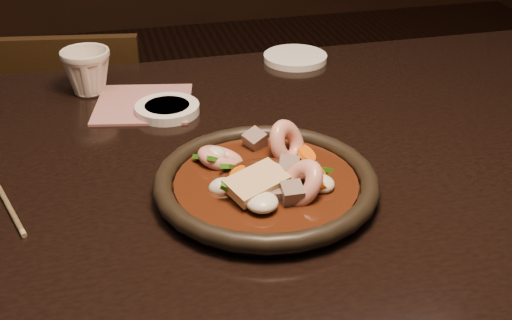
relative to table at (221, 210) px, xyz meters
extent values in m
cube|color=black|center=(0.00, 0.00, 0.06)|extent=(1.60, 0.90, 0.04)
cylinder|color=black|center=(0.72, 0.37, -0.32)|extent=(0.06, 0.06, 0.71)
cube|color=black|center=(-0.22, 0.71, -0.29)|extent=(0.43, 0.43, 0.04)
cylinder|color=black|center=(-0.05, 0.83, -0.49)|extent=(0.03, 0.03, 0.36)
cylinder|color=black|center=(-0.10, 0.54, -0.49)|extent=(0.03, 0.03, 0.36)
cylinder|color=black|center=(-0.34, 0.88, -0.49)|extent=(0.03, 0.03, 0.36)
cylinder|color=black|center=(-0.39, 0.59, -0.49)|extent=(0.03, 0.03, 0.36)
cube|color=black|center=(-0.25, 0.54, -0.08)|extent=(0.35, 0.08, 0.39)
cylinder|color=black|center=(0.05, -0.09, 0.08)|extent=(0.28, 0.28, 0.01)
torus|color=black|center=(0.05, -0.09, 0.10)|extent=(0.31, 0.31, 0.03)
cylinder|color=#341509|center=(0.05, -0.09, 0.09)|extent=(0.25, 0.25, 0.01)
ellipsoid|color=#341509|center=(0.05, -0.09, 0.09)|extent=(0.14, 0.13, 0.04)
torus|color=#D89A88|center=(0.10, -0.02, 0.11)|extent=(0.08, 0.07, 0.06)
torus|color=#D89A88|center=(0.08, -0.13, 0.11)|extent=(0.07, 0.08, 0.06)
torus|color=#D89A88|center=(0.00, -0.02, 0.10)|extent=(0.07, 0.07, 0.04)
cube|color=#7F675C|center=(0.07, -0.08, 0.10)|extent=(0.04, 0.04, 0.03)
cube|color=#7F675C|center=(0.02, -0.10, 0.11)|extent=(0.04, 0.04, 0.03)
cube|color=#7F675C|center=(0.09, -0.07, 0.10)|extent=(0.04, 0.04, 0.03)
cube|color=#7F675C|center=(0.06, 0.01, 0.11)|extent=(0.04, 0.04, 0.04)
cube|color=#7F675C|center=(0.05, -0.13, 0.10)|extent=(0.03, 0.03, 0.03)
cube|color=#7F675C|center=(0.07, -0.14, 0.11)|extent=(0.03, 0.03, 0.03)
cylinder|color=#FF6B08|center=(0.01, -0.08, 0.10)|extent=(0.05, 0.06, 0.04)
cylinder|color=#FF6B08|center=(0.12, -0.04, 0.10)|extent=(0.05, 0.05, 0.02)
cylinder|color=#FF6B08|center=(0.12, -0.12, 0.11)|extent=(0.05, 0.06, 0.04)
cylinder|color=#FF6B08|center=(0.05, -0.09, 0.10)|extent=(0.05, 0.05, 0.05)
cube|color=#2D7416|center=(-0.02, -0.03, 0.11)|extent=(0.03, 0.04, 0.02)
cube|color=#2D7416|center=(0.01, -0.05, 0.10)|extent=(0.03, 0.04, 0.03)
cube|color=#2D7416|center=(0.02, -0.08, 0.11)|extent=(0.04, 0.04, 0.03)
cube|color=#2D7416|center=(0.03, -0.13, 0.10)|extent=(0.04, 0.04, 0.02)
cube|color=#2D7416|center=(0.00, -0.12, 0.11)|extent=(0.04, 0.03, 0.03)
cube|color=#2D7416|center=(0.12, -0.09, 0.10)|extent=(0.04, 0.03, 0.03)
ellipsoid|color=beige|center=(0.07, -0.12, 0.10)|extent=(0.04, 0.04, 0.02)
ellipsoid|color=beige|center=(-0.01, -0.09, 0.10)|extent=(0.04, 0.03, 0.03)
ellipsoid|color=beige|center=(0.05, -0.09, 0.11)|extent=(0.05, 0.03, 0.03)
ellipsoid|color=beige|center=(0.12, -0.12, 0.10)|extent=(0.03, 0.04, 0.02)
ellipsoid|color=beige|center=(-0.01, -0.02, 0.11)|extent=(0.03, 0.03, 0.02)
ellipsoid|color=beige|center=(0.02, -0.15, 0.11)|extent=(0.04, 0.05, 0.02)
ellipsoid|color=beige|center=(0.03, -0.10, 0.10)|extent=(0.04, 0.03, 0.03)
cube|color=#D5B67F|center=(0.03, -0.12, 0.12)|extent=(0.09, 0.08, 0.03)
cylinder|color=white|center=(-0.05, 0.20, 0.08)|extent=(0.11, 0.11, 0.02)
cylinder|color=white|center=(0.24, 0.39, 0.08)|extent=(0.13, 0.13, 0.01)
imported|color=beige|center=(-0.18, 0.32, 0.12)|extent=(0.10, 0.09, 0.09)
cylinder|color=tan|center=(-0.30, 0.00, 0.08)|extent=(0.08, 0.22, 0.01)
cylinder|color=tan|center=(-0.31, 0.01, 0.08)|extent=(0.08, 0.22, 0.01)
cube|color=#9D6261|center=(-0.09, 0.24, 0.08)|extent=(0.19, 0.19, 0.00)
camera|label=1|loc=(-0.15, -0.80, 0.55)|focal=45.00mm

